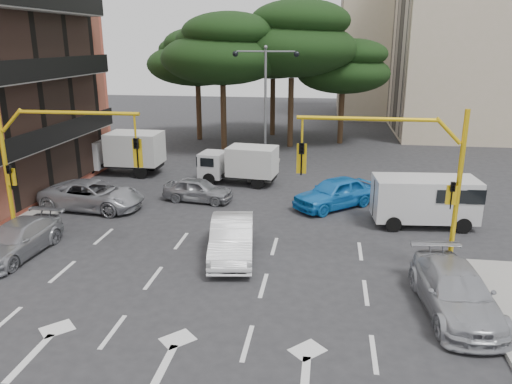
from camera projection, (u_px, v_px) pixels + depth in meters
The scene contains 20 objects.
ground at pixel (208, 282), 17.67m from camera, with size 120.00×120.00×0.00m, color #28282B.
median_strip at pixel (265, 169), 32.79m from camera, with size 1.40×6.00×0.15m, color gray.
apartment_beige_far at pixel (414, 39), 55.10m from camera, with size 16.20×12.15×16.70m.
pine_left_near at pixel (223, 49), 36.78m from camera, with size 9.15×9.15×10.23m.
pine_center at pixel (293, 39), 37.78m from camera, with size 9.98×9.98×11.16m.
pine_left_far at pixel (198, 57), 41.19m from camera, with size 8.32×8.32×9.30m.
pine_right at pixel (344, 66), 39.73m from camera, with size 7.49×7.49×8.37m.
pine_back at pixel (274, 48), 43.00m from camera, with size 9.15×9.15×10.23m.
signal_mast_right at pixel (407, 169), 17.48m from camera, with size 5.79×0.37×6.00m.
signal_mast_left at pixel (46, 156), 19.36m from camera, with size 5.79×0.37×6.00m.
street_lamp_center at pixel (265, 87), 31.23m from camera, with size 4.16×0.36×7.77m.
car_white_hatch at pixel (232, 238), 19.54m from camera, with size 1.62×4.66×1.53m, color silver.
car_blue_compact at pixel (335, 193), 25.34m from camera, with size 1.84×4.57×1.56m, color blue.
car_silver_wagon at pixel (17, 240), 19.68m from camera, with size 1.85×4.54×1.32m, color #95979C.
car_silver_cross_a at pixel (93, 195), 25.14m from camera, with size 2.39×5.19×1.44m, color #A1A2A9.
car_silver_cross_b at pixel (198, 190), 26.37m from camera, with size 1.49×3.70×1.26m, color gray.
car_silver_parked at pixel (455, 291), 15.49m from camera, with size 2.02×4.96×1.44m, color #A6A7AE.
van_white at pixel (424, 201), 22.82m from camera, with size 2.07×4.57×2.29m, color silver, non-canonical shape.
box_truck_a at pixel (121, 153), 31.68m from camera, with size 2.29×5.46×2.69m, color silver, non-canonical shape.
box_truck_b at pixel (239, 165), 29.51m from camera, with size 1.94×4.62×2.27m, color silver, non-canonical shape.
Camera 1 is at (4.01, -15.56, 8.18)m, focal length 35.00 mm.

